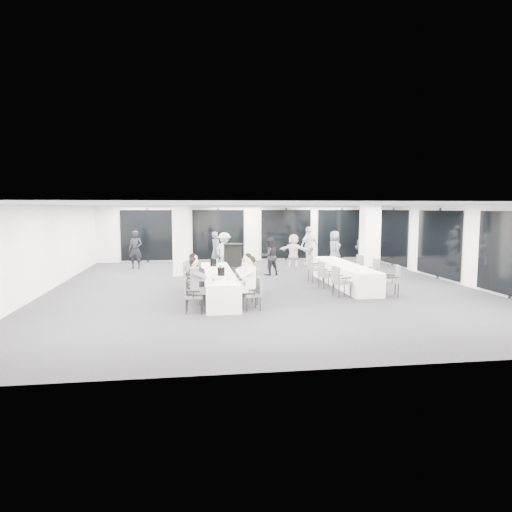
{
  "coord_description": "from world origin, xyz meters",
  "views": [
    {
      "loc": [
        -2.41,
        -15.13,
        2.68
      ],
      "look_at": [
        -0.25,
        -0.2,
        1.1
      ],
      "focal_mm": 32.0,
      "sensor_mm": 36.0,
      "label": 1
    }
  ],
  "objects_px": {
    "chair_main_left_fourth": "(190,275)",
    "chair_main_right_near": "(254,291)",
    "chair_main_left_far": "(190,273)",
    "chair_main_right_mid": "(247,280)",
    "banquet_table_side": "(343,274)",
    "banquet_table_main": "(218,284)",
    "chair_main_left_mid": "(190,279)",
    "chair_side_left_far": "(314,267)",
    "standing_guest_f": "(294,249)",
    "standing_guest_b": "(269,254)",
    "ice_bucket_far": "(213,263)",
    "standing_guest_c": "(224,248)",
    "ice_bucket_near": "(221,271)",
    "chair_main_right_fourth": "(242,275)",
    "chair_side_right_near": "(393,279)",
    "chair_main_left_second": "(191,286)",
    "standing_guest_a": "(216,247)",
    "standing_guest_e": "(334,247)",
    "standing_guest_h": "(365,247)",
    "chair_side_right_far": "(357,266)",
    "chair_side_right_mid": "(372,271)",
    "standing_guest_d": "(309,243)",
    "standing_guest_g": "(136,247)",
    "chair_side_left_mid": "(324,273)",
    "chair_main_left_near": "(191,293)",
    "cocktail_table": "(233,258)",
    "chair_side_left_near": "(340,280)"
  },
  "relations": [
    {
      "from": "chair_main_left_fourth",
      "to": "chair_main_right_near",
      "type": "distance_m",
      "value": 3.09
    },
    {
      "from": "chair_main_left_far",
      "to": "chair_main_right_mid",
      "type": "xyz_separation_m",
      "value": [
        1.66,
        -1.88,
        0.01
      ]
    },
    {
      "from": "chair_main_right_near",
      "to": "banquet_table_side",
      "type": "bearing_deg",
      "value": -57.96
    },
    {
      "from": "banquet_table_main",
      "to": "chair_main_left_mid",
      "type": "xyz_separation_m",
      "value": [
        -0.84,
        -0.27,
        0.21
      ]
    },
    {
      "from": "chair_side_left_far",
      "to": "standing_guest_f",
      "type": "xyz_separation_m",
      "value": [
        0.13,
        3.84,
        0.31
      ]
    },
    {
      "from": "standing_guest_b",
      "to": "standing_guest_f",
      "type": "height_order",
      "value": "standing_guest_f"
    },
    {
      "from": "ice_bucket_far",
      "to": "standing_guest_c",
      "type": "bearing_deg",
      "value": 81.52
    },
    {
      "from": "banquet_table_main",
      "to": "ice_bucket_near",
      "type": "distance_m",
      "value": 0.9
    },
    {
      "from": "banquet_table_side",
      "to": "chair_main_right_fourth",
      "type": "relative_size",
      "value": 5.47
    },
    {
      "from": "chair_side_right_near",
      "to": "standing_guest_f",
      "type": "height_order",
      "value": "standing_guest_f"
    },
    {
      "from": "chair_main_left_second",
      "to": "standing_guest_a",
      "type": "distance_m",
      "value": 8.02
    },
    {
      "from": "standing_guest_e",
      "to": "standing_guest_h",
      "type": "bearing_deg",
      "value": -161.47
    },
    {
      "from": "banquet_table_side",
      "to": "chair_side_right_far",
      "type": "distance_m",
      "value": 1.27
    },
    {
      "from": "chair_side_right_mid",
      "to": "ice_bucket_near",
      "type": "relative_size",
      "value": 4.05
    },
    {
      "from": "standing_guest_d",
      "to": "chair_main_right_near",
      "type": "bearing_deg",
      "value": 35.68
    },
    {
      "from": "chair_main_left_far",
      "to": "chair_main_right_near",
      "type": "distance_m",
      "value": 3.86
    },
    {
      "from": "chair_side_left_far",
      "to": "chair_side_right_mid",
      "type": "xyz_separation_m",
      "value": [
        1.67,
        -1.38,
        -0.0
      ]
    },
    {
      "from": "standing_guest_f",
      "to": "standing_guest_d",
      "type": "bearing_deg",
      "value": -103.55
    },
    {
      "from": "banquet_table_side",
      "to": "chair_main_left_far",
      "type": "bearing_deg",
      "value": 179.48
    },
    {
      "from": "standing_guest_a",
      "to": "standing_guest_g",
      "type": "height_order",
      "value": "standing_guest_g"
    },
    {
      "from": "banquet_table_main",
      "to": "chair_main_left_fourth",
      "type": "bearing_deg",
      "value": 144.63
    },
    {
      "from": "chair_side_left_mid",
      "to": "standing_guest_g",
      "type": "xyz_separation_m",
      "value": [
        -6.88,
        6.06,
        0.45
      ]
    },
    {
      "from": "chair_main_left_mid",
      "to": "chair_main_left_fourth",
      "type": "relative_size",
      "value": 1.01
    },
    {
      "from": "chair_main_left_near",
      "to": "standing_guest_a",
      "type": "height_order",
      "value": "standing_guest_a"
    },
    {
      "from": "chair_main_right_near",
      "to": "chair_side_right_mid",
      "type": "distance_m",
      "value": 5.34
    },
    {
      "from": "banquet_table_side",
      "to": "chair_side_right_near",
      "type": "height_order",
      "value": "chair_side_right_near"
    },
    {
      "from": "chair_main_left_fourth",
      "to": "standing_guest_d",
      "type": "height_order",
      "value": "standing_guest_d"
    },
    {
      "from": "standing_guest_d",
      "to": "standing_guest_a",
      "type": "bearing_deg",
      "value": -27.86
    },
    {
      "from": "standing_guest_e",
      "to": "standing_guest_f",
      "type": "bearing_deg",
      "value": 82.06
    },
    {
      "from": "cocktail_table",
      "to": "chair_main_left_fourth",
      "type": "xyz_separation_m",
      "value": [
        -1.77,
        -4.58,
        -0.03
      ]
    },
    {
      "from": "cocktail_table",
      "to": "standing_guest_e",
      "type": "bearing_deg",
      "value": 10.2
    },
    {
      "from": "chair_side_left_mid",
      "to": "chair_main_left_far",
      "type": "bearing_deg",
      "value": -107.68
    },
    {
      "from": "chair_main_left_far",
      "to": "chair_main_left_near",
      "type": "bearing_deg",
      "value": 8.06
    },
    {
      "from": "chair_main_left_far",
      "to": "standing_guest_a",
      "type": "distance_m",
      "value": 5.51
    },
    {
      "from": "chair_main_left_far",
      "to": "standing_guest_h",
      "type": "bearing_deg",
      "value": 119.33
    },
    {
      "from": "chair_main_left_far",
      "to": "ice_bucket_near",
      "type": "bearing_deg",
      "value": 29.4
    },
    {
      "from": "chair_main_left_near",
      "to": "chair_main_left_mid",
      "type": "bearing_deg",
      "value": -176.31
    },
    {
      "from": "chair_side_left_far",
      "to": "chair_side_left_mid",
      "type": "bearing_deg",
      "value": -5.29
    },
    {
      "from": "chair_side_left_far",
      "to": "standing_guest_h",
      "type": "distance_m",
      "value": 3.41
    },
    {
      "from": "chair_main_left_far",
      "to": "chair_main_left_mid",
      "type": "bearing_deg",
      "value": 7.75
    },
    {
      "from": "banquet_table_main",
      "to": "chair_side_left_mid",
      "type": "relative_size",
      "value": 5.64
    },
    {
      "from": "chair_side_right_mid",
      "to": "chair_side_left_near",
      "type": "bearing_deg",
      "value": 132.8
    },
    {
      "from": "cocktail_table",
      "to": "chair_main_right_near",
      "type": "xyz_separation_m",
      "value": [
        -0.11,
        -7.18,
        -0.11
      ]
    },
    {
      "from": "chair_side_right_mid",
      "to": "ice_bucket_near",
      "type": "distance_m",
      "value": 5.52
    },
    {
      "from": "chair_main_left_second",
      "to": "standing_guest_d",
      "type": "height_order",
      "value": "standing_guest_d"
    },
    {
      "from": "standing_guest_c",
      "to": "standing_guest_e",
      "type": "height_order",
      "value": "standing_guest_e"
    },
    {
      "from": "chair_side_right_mid",
      "to": "ice_bucket_far",
      "type": "relative_size",
      "value": 3.99
    },
    {
      "from": "chair_main_left_fourth",
      "to": "chair_side_right_far",
      "type": "relative_size",
      "value": 1.09
    },
    {
      "from": "standing_guest_d",
      "to": "chair_main_left_fourth",
      "type": "bearing_deg",
      "value": 18.33
    },
    {
      "from": "chair_main_right_near",
      "to": "standing_guest_g",
      "type": "height_order",
      "value": "standing_guest_g"
    }
  ]
}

